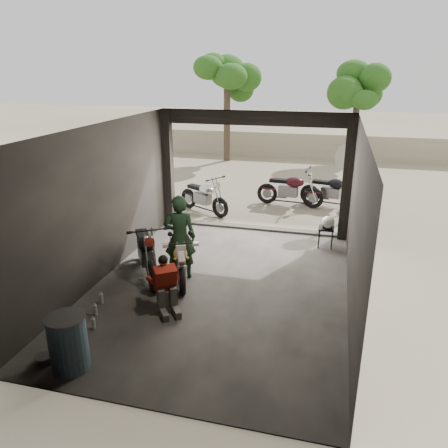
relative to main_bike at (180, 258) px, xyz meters
The scene contains 16 objects.
ground 1.03m from the main_bike, ahead, with size 80.00×80.00×0.00m, color #7A6D56.
garage 1.24m from the main_bike, 27.12° to the left, with size 7.00×7.13×3.20m.
boundary_wall 13.93m from the main_bike, 86.38° to the left, with size 18.00×0.30×1.20m, color gray.
tree_left 13.05m from the main_bike, 99.70° to the left, with size 2.20×2.20×5.60m.
tree_right 14.70m from the main_bike, 75.18° to the left, with size 2.20×2.20×5.00m.
main_bike is the anchor object (origin of this frame).
left_bike 0.78m from the main_bike, behind, with size 0.77×1.86×1.26m, color black, non-canonical shape.
outside_bike_a 4.56m from the main_bike, 100.87° to the left, with size 0.72×1.75×1.18m, color black, non-canonical shape.
outside_bike_b 6.06m from the main_bike, 74.67° to the left, with size 0.77×1.88×1.27m, color #3B0E16, non-canonical shape.
outside_bike_c 6.72m from the main_bike, 64.21° to the left, with size 0.75×1.82×1.23m, color black, non-canonical shape.
rider 0.42m from the main_bike, 108.66° to the left, with size 0.66×0.43×1.81m, color black.
mechanic 1.27m from the main_bike, 81.37° to the right, with size 0.53×0.71×1.03m, color #A22615, non-canonical shape.
stool 3.86m from the main_bike, 42.31° to the left, with size 0.37×0.37×0.52m.
helmet 3.86m from the main_bike, 41.68° to the left, with size 0.32×0.34×0.31m, color silver.
oil_drum 3.16m from the main_bike, 101.18° to the right, with size 0.56×0.56×0.87m, color #3C5766.
sign_post 5.72m from the main_bike, 54.39° to the left, with size 0.76×0.08×2.27m.
Camera 1 is at (2.05, -7.64, 4.22)m, focal length 35.00 mm.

